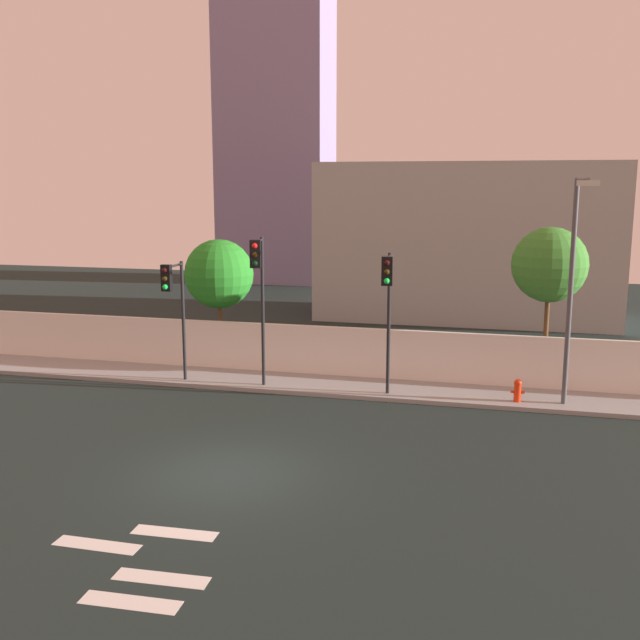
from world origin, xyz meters
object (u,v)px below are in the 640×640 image
at_px(traffic_light_center, 174,296).
at_px(traffic_light_right, 259,281).
at_px(fire_hydrant, 518,390).
at_px(roadside_tree_midleft, 550,265).
at_px(roadside_tree_leftmost, 219,274).
at_px(traffic_light_left, 388,295).
at_px(street_lamp_curbside, 573,276).

xyz_separation_m(traffic_light_center, traffic_light_right, (3.12, -0.07, 0.63)).
bearing_deg(fire_hydrant, roadside_tree_midleft, 72.82).
distance_m(roadside_tree_leftmost, roadside_tree_midleft, 12.40).
xyz_separation_m(traffic_light_right, roadside_tree_midleft, (9.43, 3.84, 0.37)).
distance_m(traffic_light_center, roadside_tree_midleft, 13.14).
height_order(traffic_light_left, traffic_light_center, traffic_light_left).
height_order(street_lamp_curbside, roadside_tree_leftmost, street_lamp_curbside).
distance_m(traffic_light_center, roadside_tree_leftmost, 3.78).
xyz_separation_m(traffic_light_center, roadside_tree_leftmost, (0.17, 3.76, 0.32)).
bearing_deg(traffic_light_right, fire_hydrant, 5.31).
xyz_separation_m(traffic_light_left, street_lamp_curbside, (5.63, 0.71, 0.70)).
height_order(fire_hydrant, roadside_tree_leftmost, roadside_tree_leftmost).
bearing_deg(roadside_tree_midleft, traffic_light_left, -143.15).
xyz_separation_m(traffic_light_right, fire_hydrant, (8.49, 0.79, -3.37)).
height_order(traffic_light_left, roadside_tree_midleft, roadside_tree_midleft).
xyz_separation_m(street_lamp_curbside, fire_hydrant, (-1.46, 0.07, -3.76)).
xyz_separation_m(traffic_light_right, street_lamp_curbside, (9.95, 0.72, 0.40)).
relative_size(traffic_light_center, roadside_tree_midleft, 0.76).
xyz_separation_m(traffic_light_left, traffic_light_right, (-4.32, -0.01, 0.30)).
height_order(traffic_light_center, traffic_light_right, traffic_light_right).
distance_m(traffic_light_left, street_lamp_curbside, 5.72).
relative_size(traffic_light_left, roadside_tree_midleft, 0.84).
relative_size(traffic_light_right, roadside_tree_leftmost, 1.04).
distance_m(traffic_light_left, roadside_tree_leftmost, 8.22).
relative_size(traffic_light_left, roadside_tree_leftmost, 0.95).
distance_m(fire_hydrant, roadside_tree_leftmost, 12.23).
bearing_deg(roadside_tree_leftmost, fire_hydrant, -14.91).
distance_m(traffic_light_left, traffic_light_center, 7.45).
bearing_deg(street_lamp_curbside, roadside_tree_midleft, 99.51).
height_order(traffic_light_left, roadside_tree_leftmost, roadside_tree_leftmost).
distance_m(traffic_light_center, traffic_light_right, 3.19).
bearing_deg(traffic_light_center, traffic_light_right, -1.36).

